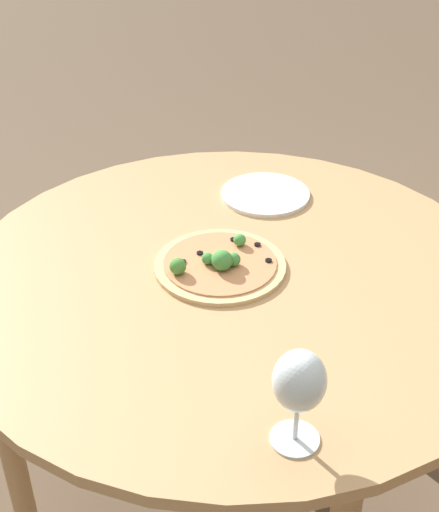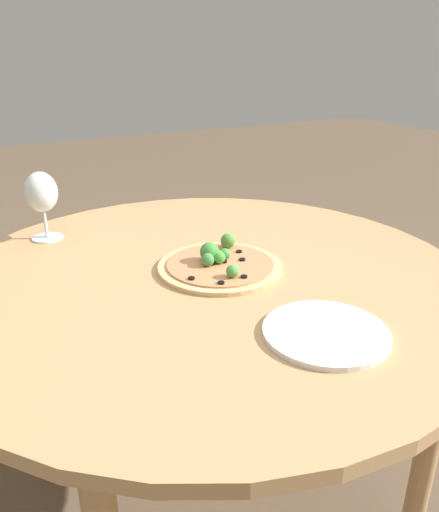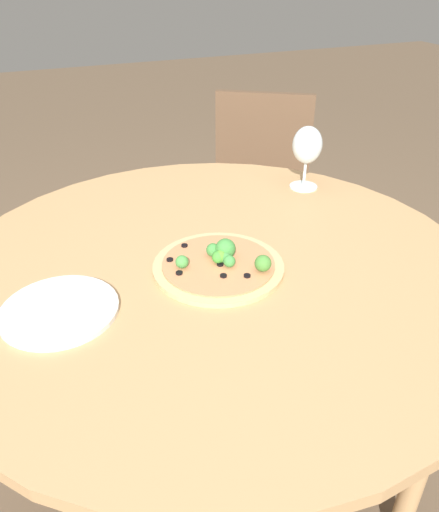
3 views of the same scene
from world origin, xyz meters
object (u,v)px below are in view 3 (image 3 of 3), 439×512
Objects in this scene: chair at (258,196)px; plate_near at (59,310)px; pizza at (221,264)px; wine_glass at (307,147)px.

chair reaches higher than plate_near.
chair is 0.99m from pizza.
chair is 2.99× the size of pizza.
wine_glass reaches higher than plate_near.
plate_near is at bearing 4.56° from pizza.
chair is 3.79× the size of plate_near.
wine_glass is (-0.37, -0.30, 0.11)m from pizza.
chair is at bearing -103.08° from wine_glass.
pizza is 1.59× the size of wine_glass.
plate_near is at bearing 24.71° from wine_glass.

